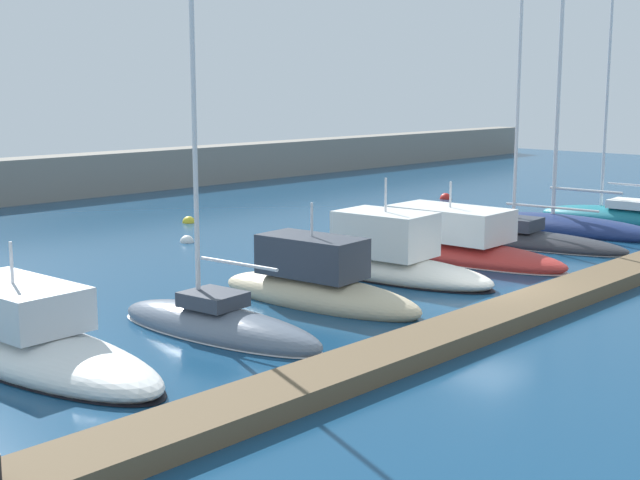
# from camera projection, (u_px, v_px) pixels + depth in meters

# --- Properties ---
(ground_plane) EXTENTS (120.00, 120.00, 0.00)m
(ground_plane) POSITION_uv_depth(u_px,v_px,m) (486.00, 298.00, 27.69)
(ground_plane) COLOR navy
(dock_pier) EXTENTS (39.34, 1.66, 0.45)m
(dock_pier) POSITION_uv_depth(u_px,v_px,m) (543.00, 302.00, 26.33)
(dock_pier) COLOR brown
(dock_pier) RESTS_ON ground_plane
(motorboat_white_second) EXTENTS (3.32, 10.14, 3.24)m
(motorboat_white_second) POSITION_uv_depth(u_px,v_px,m) (22.00, 341.00, 21.60)
(motorboat_white_second) COLOR white
(motorboat_white_second) RESTS_ON ground_plane
(sailboat_slate_third) EXTENTS (2.63, 7.16, 15.25)m
(sailboat_slate_third) POSITION_uv_depth(u_px,v_px,m) (218.00, 323.00, 23.68)
(sailboat_slate_third) COLOR slate
(sailboat_slate_third) RESTS_ON ground_plane
(motorboat_sand_fourth) EXTENTS (2.85, 7.47, 3.49)m
(motorboat_sand_fourth) POSITION_uv_depth(u_px,v_px,m) (316.00, 285.00, 27.08)
(motorboat_sand_fourth) COLOR beige
(motorboat_sand_fourth) RESTS_ON ground_plane
(motorboat_ivory_fifth) EXTENTS (3.12, 7.71, 3.74)m
(motorboat_ivory_fifth) POSITION_uv_depth(u_px,v_px,m) (391.00, 258.00, 30.64)
(motorboat_ivory_fifth) COLOR silver
(motorboat_ivory_fifth) RESTS_ON ground_plane
(motorboat_red_sixth) EXTENTS (3.12, 10.22, 3.30)m
(motorboat_red_sixth) POSITION_uv_depth(u_px,v_px,m) (446.00, 243.00, 34.19)
(motorboat_red_sixth) COLOR #B72D28
(motorboat_red_sixth) RESTS_ON ground_plane
(sailboat_charcoal_seventh) EXTENTS (3.50, 9.38, 15.25)m
(sailboat_charcoal_seventh) POSITION_uv_depth(u_px,v_px,m) (521.00, 238.00, 37.14)
(sailboat_charcoal_seventh) COLOR #2D2D33
(sailboat_charcoal_seventh) RESTS_ON ground_plane
(sailboat_navy_eighth) EXTENTS (2.86, 9.45, 20.00)m
(sailboat_navy_eighth) POSITION_uv_depth(u_px,v_px,m) (564.00, 223.00, 40.19)
(sailboat_navy_eighth) COLOR navy
(sailboat_navy_eighth) RESTS_ON ground_plane
(sailboat_teal_ninth) EXTENTS (2.78, 8.01, 12.72)m
(sailboat_teal_ninth) POSITION_uv_depth(u_px,v_px,m) (619.00, 217.00, 43.03)
(sailboat_teal_ninth) COLOR #19707F
(sailboat_teal_ninth) RESTS_ON ground_plane
(mooring_buoy_red) EXTENTS (0.69, 0.69, 0.69)m
(mooring_buoy_red) POSITION_uv_depth(u_px,v_px,m) (446.00, 199.00, 51.96)
(mooring_buoy_red) COLOR red
(mooring_buoy_red) RESTS_ON ground_plane
(mooring_buoy_white) EXTENTS (0.60, 0.60, 0.60)m
(mooring_buoy_white) POSITION_uv_depth(u_px,v_px,m) (187.00, 242.00, 37.62)
(mooring_buoy_white) COLOR white
(mooring_buoy_white) RESTS_ON ground_plane
(mooring_buoy_yellow) EXTENTS (0.63, 0.63, 0.63)m
(mooring_buoy_yellow) POSITION_uv_depth(u_px,v_px,m) (189.00, 223.00, 43.00)
(mooring_buoy_yellow) COLOR yellow
(mooring_buoy_yellow) RESTS_ON ground_plane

